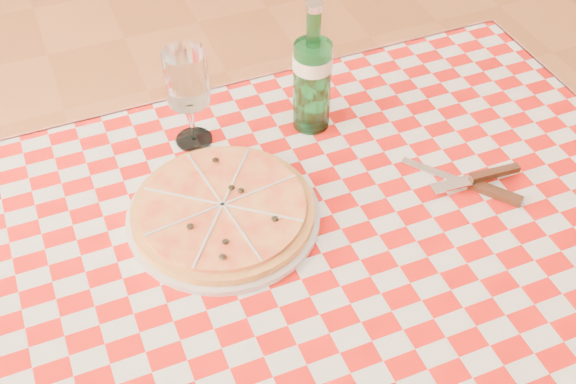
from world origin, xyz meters
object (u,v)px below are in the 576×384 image
Objects in this scene: pizza_plate at (223,210)px; water_bottle at (312,68)px; dining_table at (311,275)px; wine_glass at (189,99)px.

water_bottle is (0.24, 0.17, 0.11)m from pizza_plate.
water_bottle is (0.11, 0.27, 0.23)m from dining_table.
dining_table is at bearing -38.56° from pizza_plate.
water_bottle reaches higher than wine_glass.
wine_glass is (-0.22, 0.04, -0.03)m from water_bottle.
dining_table is at bearing -112.93° from water_bottle.
wine_glass reaches higher than pizza_plate.
pizza_plate is 1.25× the size of water_bottle.
water_bottle is at bearing -9.80° from wine_glass.
dining_table is 4.56× the size of water_bottle.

